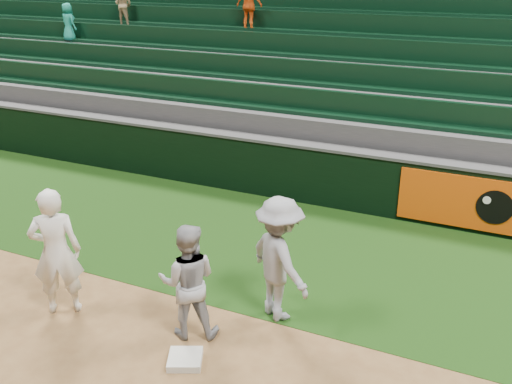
# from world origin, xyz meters

# --- Properties ---
(ground) EXTENTS (70.00, 70.00, 0.00)m
(ground) POSITION_xyz_m (0.00, 0.00, 0.00)
(ground) COLOR brown
(ground) RESTS_ON ground
(foul_grass) EXTENTS (36.00, 4.20, 0.01)m
(foul_grass) POSITION_xyz_m (0.00, 3.00, 0.00)
(foul_grass) COLOR black
(foul_grass) RESTS_ON ground
(first_base) EXTENTS (0.55, 0.55, 0.09)m
(first_base) POSITION_xyz_m (0.17, -0.34, 0.05)
(first_base) COLOR silver
(first_base) RESTS_ON ground
(first_baseman) EXTENTS (0.82, 0.77, 1.89)m
(first_baseman) POSITION_xyz_m (-2.04, -0.06, 0.94)
(first_baseman) COLOR white
(first_baseman) RESTS_ON ground
(baserunner) EXTENTS (0.97, 0.88, 1.61)m
(baserunner) POSITION_xyz_m (-0.09, 0.22, 0.81)
(baserunner) COLOR #A1A3AC
(baserunner) RESTS_ON ground
(base_coach) EXTENTS (1.34, 1.20, 1.80)m
(base_coach) POSITION_xyz_m (0.84, 1.10, 0.91)
(base_coach) COLOR #91939D
(base_coach) RESTS_ON foul_grass
(field_wall) EXTENTS (36.00, 0.45, 1.25)m
(field_wall) POSITION_xyz_m (0.03, 5.20, 0.63)
(field_wall) COLOR black
(field_wall) RESTS_ON ground
(stadium_seating) EXTENTS (36.00, 5.95, 4.85)m
(stadium_seating) POSITION_xyz_m (-0.00, 8.97, 1.70)
(stadium_seating) COLOR #363538
(stadium_seating) RESTS_ON ground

